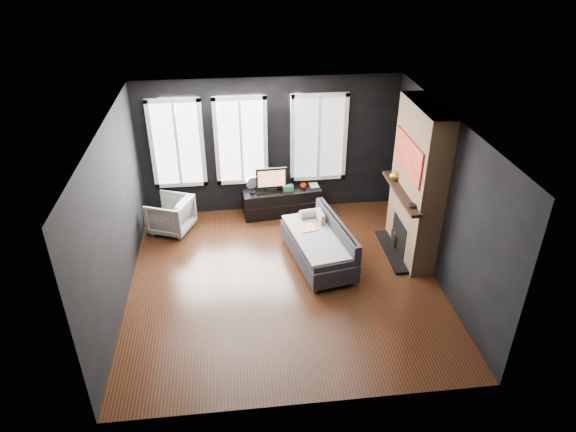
{
  "coord_description": "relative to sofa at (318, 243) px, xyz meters",
  "views": [
    {
      "loc": [
        -0.72,
        -6.74,
        5.14
      ],
      "look_at": [
        0.1,
        0.3,
        1.05
      ],
      "focal_mm": 32.0,
      "sensor_mm": 36.0,
      "label": 1
    }
  ],
  "objects": [
    {
      "name": "stripe_pillow",
      "position": [
        0.11,
        0.46,
        0.17
      ],
      "size": [
        0.13,
        0.34,
        0.33
      ],
      "primitive_type": "cube",
      "rotation": [
        0.0,
        0.0,
        0.15
      ],
      "color": "gray",
      "rests_on": "sofa"
    },
    {
      "name": "mantel_vase",
      "position": [
        1.41,
        0.56,
        0.93
      ],
      "size": [
        0.22,
        0.23,
        0.17
      ],
      "primitive_type": "imported",
      "rotation": [
        0.0,
        0.0,
        0.39
      ],
      "color": "gold",
      "rests_on": "fireplace"
    },
    {
      "name": "mug",
      "position": [
        0.0,
        1.79,
        0.2
      ],
      "size": [
        0.12,
        0.1,
        0.11
      ],
      "primitive_type": "imported",
      "rotation": [
        0.0,
        0.0,
        0.1
      ],
      "color": "#F62E03",
      "rests_on": "media_console"
    },
    {
      "name": "book",
      "position": [
        0.14,
        1.84,
        0.27
      ],
      "size": [
        0.17,
        0.03,
        0.24
      ],
      "primitive_type": "imported",
      "rotation": [
        0.0,
        0.0,
        0.07
      ],
      "color": "tan",
      "rests_on": "media_console"
    },
    {
      "name": "wall_right",
      "position": [
        1.86,
        -0.49,
        0.97
      ],
      "size": [
        0.02,
        5.0,
        2.7
      ],
      "primitive_type": "cube",
      "color": "black",
      "rests_on": "ground"
    },
    {
      "name": "windows",
      "position": [
        -1.09,
        1.97,
        2.0
      ],
      "size": [
        4.0,
        0.16,
        1.76
      ],
      "primitive_type": null,
      "color": "white",
      "rests_on": "wall_back"
    },
    {
      "name": "fireplace",
      "position": [
        1.66,
        0.11,
        0.97
      ],
      "size": [
        0.7,
        1.62,
        2.7
      ],
      "primitive_type": null,
      "color": "#93724C",
      "rests_on": "floor"
    },
    {
      "name": "wall_back",
      "position": [
        -0.64,
        2.01,
        0.97
      ],
      "size": [
        5.0,
        0.02,
        2.7
      ],
      "primitive_type": "cube",
      "color": "black",
      "rests_on": "ground"
    },
    {
      "name": "floor",
      "position": [
        -0.64,
        -0.49,
        -0.38
      ],
      "size": [
        5.0,
        5.0,
        0.0
      ],
      "primitive_type": "plane",
      "color": "black",
      "rests_on": "ground"
    },
    {
      "name": "ceiling",
      "position": [
        -0.64,
        -0.49,
        2.32
      ],
      "size": [
        5.0,
        5.0,
        0.0
      ],
      "primitive_type": "plane",
      "color": "white",
      "rests_on": "ground"
    },
    {
      "name": "storage_box",
      "position": [
        -0.31,
        1.71,
        0.2
      ],
      "size": [
        0.21,
        0.15,
        0.11
      ],
      "primitive_type": "cube",
      "rotation": [
        0.0,
        0.0,
        0.09
      ],
      "color": "#317044",
      "rests_on": "media_console"
    },
    {
      "name": "mantel_clock",
      "position": [
        1.41,
        -0.44,
        0.87
      ],
      "size": [
        0.14,
        0.14,
        0.04
      ],
      "primitive_type": "cylinder",
      "rotation": [
        0.0,
        0.0,
        -0.08
      ],
      "color": "black",
      "rests_on": "fireplace"
    },
    {
      "name": "monitor",
      "position": [
        -0.64,
        1.74,
        0.42
      ],
      "size": [
        0.62,
        0.17,
        0.55
      ],
      "primitive_type": null,
      "rotation": [
        0.0,
        0.0,
        0.06
      ],
      "color": "black",
      "rests_on": "media_console"
    },
    {
      "name": "wall_left",
      "position": [
        -3.14,
        -0.49,
        0.97
      ],
      "size": [
        0.02,
        5.0,
        2.7
      ],
      "primitive_type": "cube",
      "color": "black",
      "rests_on": "ground"
    },
    {
      "name": "sofa",
      "position": [
        0.0,
        0.0,
        0.0
      ],
      "size": [
        1.21,
        1.91,
        0.76
      ],
      "primitive_type": null,
      "rotation": [
        0.0,
        0.0,
        0.19
      ],
      "color": "black",
      "rests_on": "floor"
    },
    {
      "name": "desk_fan",
      "position": [
        -1.02,
        1.69,
        0.33
      ],
      "size": [
        0.33,
        0.33,
        0.36
      ],
      "primitive_type": null,
      "rotation": [
        0.0,
        0.0,
        0.36
      ],
      "color": "#9C9C9C",
      "rests_on": "media_console"
    },
    {
      "name": "media_console",
      "position": [
        -0.44,
        1.75,
        -0.12
      ],
      "size": [
        1.59,
        0.65,
        0.53
      ],
      "primitive_type": null,
      "rotation": [
        0.0,
        0.0,
        0.11
      ],
      "color": "black",
      "rests_on": "floor"
    },
    {
      "name": "armchair",
      "position": [
        -2.59,
        1.34,
        -0.01
      ],
      "size": [
        0.89,
        0.92,
        0.74
      ],
      "primitive_type": "imported",
      "rotation": [
        0.0,
        0.0,
        -1.95
      ],
      "color": "white",
      "rests_on": "floor"
    }
  ]
}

